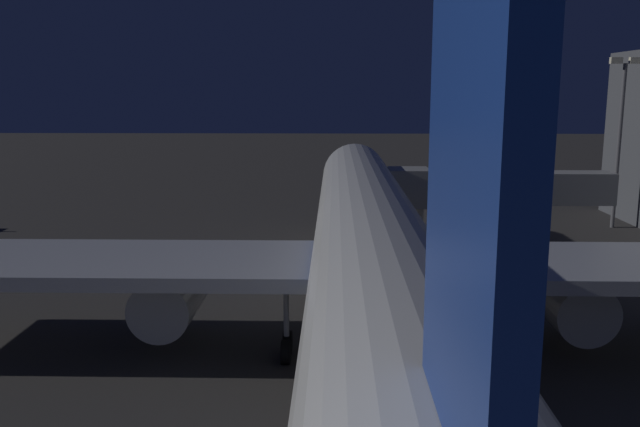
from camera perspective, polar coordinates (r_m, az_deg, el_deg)
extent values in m
plane|color=#383533|center=(47.75, 3.44, -5.57)|extent=(320.00, 320.00, 0.00)
cylinder|color=silver|center=(34.83, 4.26, -2.13)|extent=(5.73, 52.62, 5.73)
sphere|color=silver|center=(60.76, 3.01, 3.36)|extent=(5.61, 5.61, 5.61)
cube|color=navy|center=(34.93, 4.25, -2.82)|extent=(5.79, 50.52, 0.50)
cube|color=black|center=(58.93, 3.06, 4.11)|extent=(3.15, 1.40, 0.90)
cube|color=#B7BABF|center=(33.44, 4.38, -4.44)|extent=(57.78, 7.75, 0.70)
cube|color=navy|center=(8.86, 13.72, 16.77)|extent=(0.50, 4.80, 11.61)
cylinder|color=#B7BABF|center=(37.02, 20.73, -6.95)|extent=(3.14, 5.78, 3.14)
cylinder|color=black|center=(39.64, 19.36, -5.72)|extent=(2.67, 0.15, 2.67)
cylinder|color=#B7BABF|center=(35.98, -12.73, -7.02)|extent=(3.14, 5.78, 3.14)
cylinder|color=black|center=(38.67, -11.70, -5.73)|extent=(2.67, 0.15, 2.67)
cylinder|color=#B7BABF|center=(57.83, 3.07, -0.38)|extent=(0.28, 0.28, 2.17)
cylinder|color=black|center=(58.17, 3.06, -2.00)|extent=(0.45, 1.20, 1.20)
cylinder|color=#B7BABF|center=(33.67, 11.65, -8.71)|extent=(0.28, 0.28, 2.17)
cylinder|color=black|center=(34.85, 11.36, -10.97)|extent=(0.45, 1.20, 1.20)
cylinder|color=black|center=(33.67, 11.74, -11.78)|extent=(0.45, 1.20, 1.20)
cylinder|color=#B7BABF|center=(33.21, -2.92, -8.77)|extent=(0.28, 0.28, 2.17)
cylinder|color=black|center=(34.41, -2.82, -11.05)|extent=(0.45, 1.20, 1.20)
cylinder|color=black|center=(33.21, -2.98, -11.88)|extent=(0.45, 1.20, 1.20)
cube|color=#9E9E99|center=(54.88, 16.05, 2.17)|extent=(16.13, 2.60, 2.50)
cube|color=#9E9E99|center=(53.40, 7.65, 2.27)|extent=(3.20, 3.40, 3.00)
cube|color=black|center=(53.27, 6.15, 2.28)|extent=(0.70, 3.20, 2.70)
cylinder|color=#B7BABF|center=(54.12, 8.61, -1.34)|extent=(0.56, 0.56, 4.38)
cylinder|color=black|center=(54.62, 9.18, -3.29)|extent=(0.25, 0.60, 0.60)
cylinder|color=black|center=(54.47, 7.93, -3.29)|extent=(0.25, 0.60, 0.60)
cylinder|color=#59595E|center=(69.90, 24.40, 5.24)|extent=(0.40, 0.40, 15.79)
cube|color=#F9EFC6|center=(70.11, 25.61, 11.84)|extent=(1.10, 0.50, 0.60)
cube|color=#F9EFC6|center=(69.40, 24.23, 11.97)|extent=(1.10, 0.50, 0.60)
cone|color=orange|center=(63.72, 4.89, -1.21)|extent=(0.36, 0.36, 0.55)
cone|color=orange|center=(63.59, 0.92, -1.20)|extent=(0.36, 0.36, 0.55)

